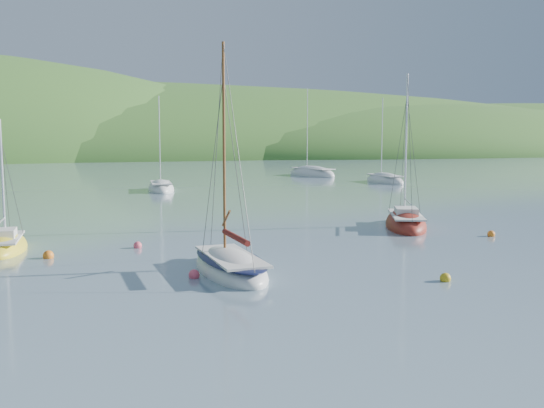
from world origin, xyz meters
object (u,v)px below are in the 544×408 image
object	(u,v)px
sloop_red	(406,224)
distant_sloop_b	(312,174)
sailboat_yellow	(4,247)
distant_sloop_a	(161,189)
daysailer_white	(230,267)
distant_sloop_d	(385,181)

from	to	relation	value
sloop_red	distant_sloop_b	xyz separation A→B (m)	(12.82, 48.08, 0.01)
sailboat_yellow	distant_sloop_a	world-z (taller)	distant_sloop_a
sloop_red	daysailer_white	bearing A→B (deg)	-122.53
distant_sloop_b	distant_sloop_d	distance (m)	15.07
sloop_red	distant_sloop_b	bearing A→B (deg)	99.23
daysailer_white	sloop_red	distance (m)	16.09
sailboat_yellow	distant_sloop_a	bearing A→B (deg)	70.39
daysailer_white	sloop_red	size ratio (longest dim) A/B	0.99
sailboat_yellow	distant_sloop_d	size ratio (longest dim) A/B	0.63
sloop_red	distant_sloop_d	bearing A→B (deg)	87.70
sloop_red	distant_sloop_b	distance (m)	49.76
sailboat_yellow	distant_sloop_a	size ratio (longest dim) A/B	0.66
sailboat_yellow	distant_sloop_d	bearing A→B (deg)	42.03
sloop_red	distant_sloop_d	size ratio (longest dim) A/B	0.92
distant_sloop_b	distant_sloop_d	xyz separation A→B (m)	(3.87, -14.56, -0.03)
daysailer_white	distant_sloop_d	size ratio (longest dim) A/B	0.90
distant_sloop_b	daysailer_white	bearing A→B (deg)	-130.63
sailboat_yellow	distant_sloop_d	xyz separation A→B (m)	(39.68, 34.10, 0.02)
sloop_red	distant_sloop_b	size ratio (longest dim) A/B	0.76
distant_sloop_d	sailboat_yellow	bearing A→B (deg)	-138.57
sloop_red	sailboat_yellow	size ratio (longest dim) A/B	1.45
daysailer_white	sloop_red	bearing A→B (deg)	30.97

